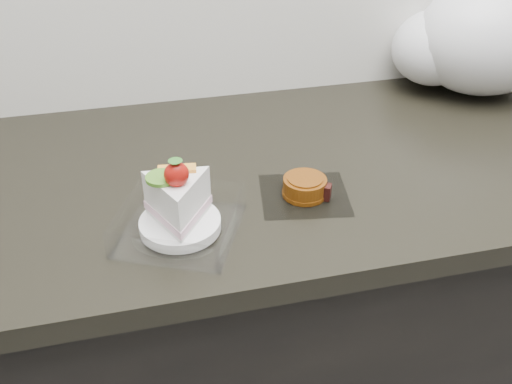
# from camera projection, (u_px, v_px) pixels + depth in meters

# --- Properties ---
(counter) EXTENTS (2.04, 0.64, 0.90)m
(counter) POSITION_uv_depth(u_px,v_px,m) (317.00, 321.00, 1.33)
(counter) COLOR black
(counter) RESTS_ON ground
(cake_tray) EXTENTS (0.23, 0.23, 0.13)m
(cake_tray) POSITION_uv_depth(u_px,v_px,m) (179.00, 212.00, 0.86)
(cake_tray) COLOR white
(cake_tray) RESTS_ON counter
(mooncake_wrap) EXTENTS (0.17, 0.16, 0.03)m
(mooncake_wrap) POSITION_uv_depth(u_px,v_px,m) (305.00, 188.00, 0.96)
(mooncake_wrap) COLOR white
(mooncake_wrap) RESTS_ON counter
(plastic_bag) EXTENTS (0.40, 0.30, 0.32)m
(plastic_bag) POSITION_uv_depth(u_px,v_px,m) (480.00, 38.00, 1.25)
(plastic_bag) COLOR silver
(plastic_bag) RESTS_ON counter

